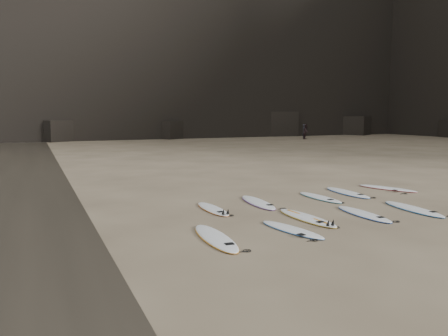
% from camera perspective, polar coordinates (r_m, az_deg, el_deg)
% --- Properties ---
extents(ground, '(240.00, 240.00, 0.00)m').
position_cam_1_polar(ground, '(14.16, 14.08, -6.26)').
color(ground, '#897559').
rests_on(ground, ground).
extents(surfboard_0, '(0.81, 2.79, 0.10)m').
position_cam_1_polar(surfboard_0, '(11.39, -1.12, -9.05)').
color(surfboard_0, white).
rests_on(surfboard_0, ground).
extents(surfboard_1, '(1.01, 2.42, 0.08)m').
position_cam_1_polar(surfboard_1, '(12.33, 8.84, -7.91)').
color(surfboard_1, white).
rests_on(surfboard_1, ground).
extents(surfboard_2, '(0.78, 2.75, 0.10)m').
position_cam_1_polar(surfboard_2, '(13.74, 10.73, -6.36)').
color(surfboard_2, white).
rests_on(surfboard_2, ground).
extents(surfboard_3, '(0.75, 2.58, 0.09)m').
position_cam_1_polar(surfboard_3, '(14.72, 17.74, -5.70)').
color(surfboard_3, white).
rests_on(surfboard_3, ground).
extents(surfboard_4, '(0.92, 2.76, 0.10)m').
position_cam_1_polar(surfboard_4, '(16.06, 23.46, -4.88)').
color(surfboard_4, white).
rests_on(surfboard_4, ground).
extents(surfboard_5, '(0.57, 2.37, 0.09)m').
position_cam_1_polar(surfboard_5, '(14.76, -1.49, -5.33)').
color(surfboard_5, white).
rests_on(surfboard_5, ground).
extents(surfboard_6, '(0.91, 2.76, 0.10)m').
position_cam_1_polar(surfboard_6, '(15.86, 4.44, -4.46)').
color(surfboard_6, white).
rests_on(surfboard_6, ground).
extents(surfboard_7, '(0.66, 2.47, 0.09)m').
position_cam_1_polar(surfboard_7, '(17.16, 12.40, -3.74)').
color(surfboard_7, white).
rests_on(surfboard_7, ground).
extents(surfboard_8, '(0.78, 2.73, 0.10)m').
position_cam_1_polar(surfboard_8, '(18.46, 15.78, -3.07)').
color(surfboard_8, white).
rests_on(surfboard_8, ground).
extents(surfboard_9, '(1.49, 2.66, 0.09)m').
position_cam_1_polar(surfboard_9, '(20.06, 20.54, -2.47)').
color(surfboard_9, white).
rests_on(surfboard_9, ground).
extents(person_a, '(0.48, 0.71, 1.88)m').
position_cam_1_polar(person_a, '(59.27, 10.42, 4.73)').
color(person_a, black).
rests_on(person_a, ground).
extents(person_b, '(1.19, 1.15, 1.93)m').
position_cam_1_polar(person_b, '(57.55, 10.67, 4.68)').
color(person_b, black).
rests_on(person_b, ground).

